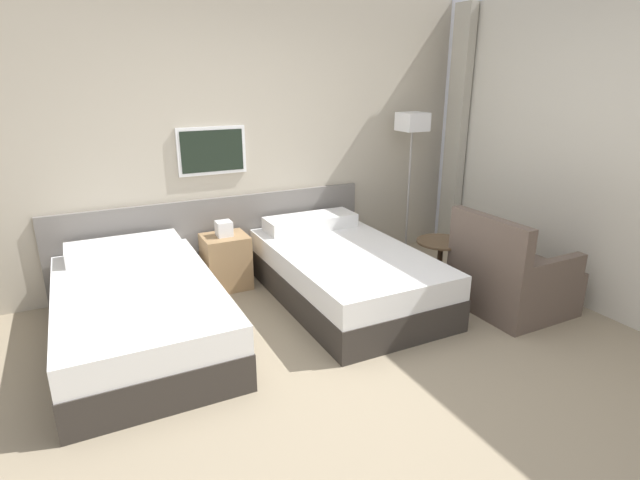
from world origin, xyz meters
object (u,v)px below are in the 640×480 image
Objects in this scene: nightstand at (226,260)px; side_table at (440,255)px; bed_near_door at (139,312)px; floor_lamp at (412,135)px; armchair at (510,280)px; bed_near_window at (345,273)px.

nightstand is 2.02m from side_table.
bed_near_door is 2.67m from side_table.
nightstand is at bearing 178.51° from floor_lamp.
armchair is (2.94, -0.82, 0.02)m from bed_near_door.
armchair reaches higher than side_table.
side_table is at bearing -106.87° from floor_lamp.
bed_near_window is 1.14m from nightstand.
armchair is at bearing -63.55° from side_table.
floor_lamp reaches higher than side_table.
bed_near_door is 2.95× the size of nightstand.
floor_lamp reaches higher than armchair.
nightstand is (-0.88, 0.72, 0.02)m from bed_near_window.
side_table is at bearing -15.07° from bed_near_window.
bed_near_window is at bearing 54.23° from armchair.
side_table is (2.65, -0.24, 0.10)m from bed_near_door.
nightstand is (0.88, 0.72, 0.02)m from bed_near_door.
bed_near_window is (1.77, 0.00, 0.00)m from bed_near_door.
side_table is at bearing -28.53° from nightstand.
nightstand reaches higher than side_table.
bed_near_door is at bearing -140.71° from nightstand.
floor_lamp is 3.21× the size of side_table.
side_table is at bearing -5.13° from bed_near_door.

